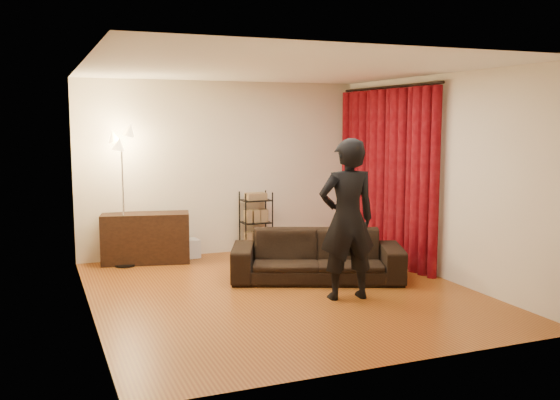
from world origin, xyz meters
name	(u,v)px	position (x,y,z in m)	size (l,w,h in m)	color
floor	(281,292)	(0.00, 0.00, 0.00)	(5.00, 5.00, 0.00)	brown
ceiling	(282,69)	(0.00, 0.00, 2.70)	(5.00, 5.00, 0.00)	white
wall_back	(222,168)	(0.00, 2.50, 1.35)	(5.00, 5.00, 0.00)	beige
wall_front	(393,210)	(0.00, -2.50, 1.35)	(5.00, 5.00, 0.00)	beige
wall_left	(87,190)	(-2.25, 0.00, 1.35)	(5.00, 5.00, 0.00)	beige
wall_right	(438,177)	(2.25, 0.00, 1.35)	(5.00, 5.00, 0.00)	beige
curtain_rod	(389,87)	(2.15, 1.12, 2.58)	(0.04, 0.04, 2.65)	black
curtain	(385,176)	(2.13, 1.12, 1.28)	(0.22, 2.65, 2.55)	maroon
sofa	(317,256)	(0.65, 0.37, 0.32)	(2.22, 0.87, 0.65)	black
person	(347,219)	(0.61, -0.54, 0.95)	(0.69, 0.45, 1.89)	black
media_cabinet	(146,238)	(-1.27, 2.23, 0.37)	(1.27, 0.47, 0.74)	black
storage_boxes	(187,249)	(-0.63, 2.31, 0.14)	(0.35, 0.28, 0.29)	silver
wire_shelf	(256,222)	(0.48, 2.28, 0.49)	(0.44, 0.31, 0.98)	black
floor_lamp	(123,199)	(-1.60, 2.10, 0.98)	(0.35, 0.35, 1.97)	silver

